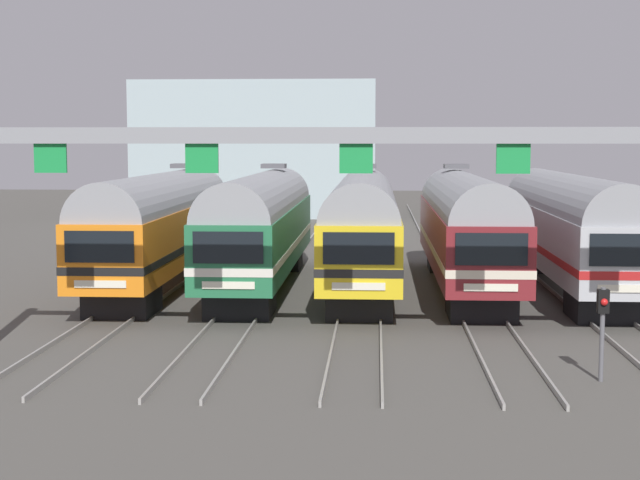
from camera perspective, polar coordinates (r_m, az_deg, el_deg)
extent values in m
plane|color=#4C4944|center=(40.19, 2.51, -2.90)|extent=(160.00, 160.00, 0.00)
cube|color=gray|center=(57.85, -6.30, -0.17)|extent=(0.07, 70.00, 0.15)
cube|color=gray|center=(57.62, -4.89, -0.18)|extent=(0.07, 70.00, 0.15)
cube|color=gray|center=(57.30, -2.16, -0.20)|extent=(0.07, 70.00, 0.15)
cube|color=gray|center=(57.18, -0.73, -0.21)|extent=(0.07, 70.00, 0.15)
cube|color=gray|center=(57.05, 2.03, -0.23)|extent=(0.07, 70.00, 0.15)
cube|color=gray|center=(57.04, 3.47, -0.23)|extent=(0.07, 70.00, 0.15)
cube|color=gray|center=(57.11, 6.24, -0.25)|extent=(0.07, 70.00, 0.15)
cube|color=gray|center=(57.20, 7.68, -0.26)|extent=(0.07, 70.00, 0.15)
cube|color=gray|center=(57.48, 10.42, -0.27)|extent=(0.07, 70.00, 0.15)
cube|color=gray|center=(57.67, 11.84, -0.28)|extent=(0.07, 70.00, 0.15)
cube|color=orange|center=(40.89, -9.31, 0.32)|extent=(2.85, 18.00, 2.35)
cube|color=black|center=(40.93, -9.31, -0.17)|extent=(2.88, 18.02, 0.28)
cylinder|color=gray|center=(40.80, -9.34, 1.97)|extent=(2.74, 17.64, 2.74)
cube|color=black|center=(32.15, -12.83, -0.39)|extent=(2.28, 0.06, 1.03)
cube|color=silver|center=(32.30, -12.78, -2.54)|extent=(1.71, 0.05, 0.24)
cube|color=black|center=(35.04, -11.52, -3.44)|extent=(2.28, 2.60, 1.05)
cube|color=black|center=(47.21, -7.61, -0.99)|extent=(2.28, 2.60, 1.05)
cube|color=#4C4C51|center=(45.65, -7.99, 4.34)|extent=(1.10, 1.10, 0.20)
cube|color=#236B42|center=(40.19, -3.47, 0.29)|extent=(2.85, 18.00, 2.35)
cube|color=silver|center=(40.22, -3.47, -0.21)|extent=(2.88, 18.02, 0.28)
cylinder|color=gray|center=(40.09, -3.48, 1.97)|extent=(2.74, 17.64, 2.74)
cube|color=black|center=(31.25, -5.42, -0.45)|extent=(2.28, 0.06, 1.03)
cube|color=silver|center=(31.40, -5.40, -2.66)|extent=(1.71, 0.05, 0.24)
cube|color=black|center=(34.21, -4.70, -3.56)|extent=(2.28, 2.60, 1.05)
cube|color=black|center=(46.59, -2.54, -1.04)|extent=(2.28, 2.60, 1.05)
cube|color=#4C4C51|center=(45.02, -2.73, 4.37)|extent=(1.10, 1.10, 0.20)
cube|color=gold|center=(39.91, 2.52, 0.26)|extent=(2.85, 18.00, 2.35)
cube|color=black|center=(39.94, 2.52, -0.24)|extent=(2.88, 18.02, 0.28)
cylinder|color=gray|center=(39.81, 2.53, 1.94)|extent=(2.74, 17.64, 2.74)
cube|color=black|center=(30.89, 2.29, -0.50)|extent=(2.28, 0.06, 1.03)
cube|color=silver|center=(31.05, 2.28, -2.74)|extent=(1.71, 0.05, 0.24)
cube|color=black|center=(33.88, 2.36, -3.64)|extent=(2.28, 2.60, 1.05)
cube|color=black|center=(46.36, 2.62, -1.07)|extent=(2.28, 2.60, 1.05)
cube|color=#4C4C51|center=(44.77, 2.63, 4.36)|extent=(1.10, 1.10, 0.20)
cube|color=maroon|center=(40.07, 8.53, 0.22)|extent=(2.85, 18.00, 2.35)
cube|color=beige|center=(40.11, 8.52, -0.28)|extent=(2.88, 18.02, 0.28)
cylinder|color=gray|center=(39.98, 8.55, 1.90)|extent=(2.74, 17.64, 2.74)
cube|color=black|center=(31.10, 10.04, -0.54)|extent=(2.28, 0.06, 1.03)
cube|color=silver|center=(31.26, 10.00, -2.77)|extent=(1.71, 0.05, 0.24)
cube|color=black|center=(34.07, 9.44, -3.66)|extent=(2.28, 2.60, 1.05)
cube|color=black|center=(46.50, 7.80, -1.10)|extent=(2.28, 2.60, 1.05)
cube|color=#4C4C51|center=(44.92, 8.00, 4.31)|extent=(1.10, 1.10, 0.20)
cube|color=#B2B5BA|center=(40.67, 14.42, 0.19)|extent=(2.85, 18.00, 2.35)
cube|color=#B21E1E|center=(40.70, 14.41, -0.31)|extent=(2.88, 18.02, 0.28)
cylinder|color=gray|center=(40.57, 14.46, 1.84)|extent=(2.74, 17.64, 2.74)
cube|color=black|center=(31.86, 17.55, -0.57)|extent=(2.28, 0.06, 1.03)
cube|color=silver|center=(32.02, 17.48, -2.74)|extent=(1.71, 0.05, 0.24)
cube|color=black|center=(34.77, 16.34, -3.63)|extent=(2.28, 2.60, 1.05)
cube|color=black|center=(47.01, 12.90, -1.12)|extent=(2.28, 2.60, 1.05)
cube|color=gray|center=(26.22, 2.14, 6.16)|extent=(21.57, 0.32, 0.44)
cube|color=#198C3F|center=(27.70, -15.55, 4.65)|extent=(0.90, 0.08, 0.80)
cube|color=#198C3F|center=(26.65, -6.95, 4.78)|extent=(0.90, 0.08, 0.80)
cube|color=#198C3F|center=(26.23, 2.13, 4.80)|extent=(0.90, 0.08, 0.80)
cube|color=#198C3F|center=(26.47, 11.28, 4.71)|extent=(0.90, 0.08, 0.80)
cylinder|color=#59595E|center=(25.73, 16.23, -5.36)|extent=(0.12, 0.12, 2.42)
cube|color=black|center=(25.58, 16.28, -3.47)|extent=(0.28, 0.24, 0.60)
sphere|color=red|center=(25.44, 16.35, -3.52)|extent=(0.18, 0.18, 0.18)
cube|color=#9EB2B7|center=(80.94, -3.65, 5.36)|extent=(19.39, 10.00, 10.86)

